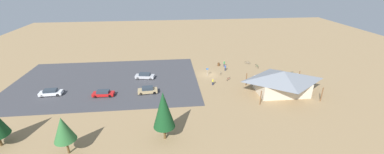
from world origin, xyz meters
TOP-DOWN VIEW (x-y plane):
  - ground at (0.00, 0.00)m, footprint 160.00×160.00m
  - parking_lot_asphalt at (25.47, 1.31)m, footprint 43.97×28.51m
  - bike_pavilion at (-13.98, 11.69)m, footprint 13.32×9.49m
  - trash_bin at (-3.88, -6.20)m, footprint 0.60×0.60m
  - lot_sign at (0.54, 0.62)m, footprint 0.56×0.08m
  - pine_mideast at (11.42, 24.94)m, footprint 3.38×3.38m
  - pine_far_east at (25.43, 26.83)m, footprint 3.04×3.04m
  - bicycle_orange_trailside at (-21.80, 6.60)m, footprint 1.12×1.34m
  - bicycle_teal_by_bin at (-21.38, 2.11)m, footprint 1.56×0.70m
  - bicycle_red_yard_front at (-4.22, 3.81)m, footprint 1.16×1.22m
  - bicycle_black_yard_right at (-18.56, 2.94)m, footprint 1.72×0.48m
  - bicycle_white_lone_west at (-3.09, 0.17)m, footprint 0.53×1.61m
  - bicycle_green_mid_cluster at (-14.24, -3.77)m, footprint 0.52×1.78m
  - bicycle_silver_yard_left at (-12.52, -6.82)m, footprint 1.37×1.00m
  - car_red_far_end at (24.39, 9.19)m, footprint 4.50×1.87m
  - car_white_mid_lot at (35.67, 7.61)m, footprint 4.63×1.96m
  - car_silver_aisle_side at (16.25, 0.71)m, footprint 4.87×2.51m
  - car_tan_near_entry at (15.09, 8.78)m, footprint 4.31×2.09m
  - visitor_at_bikes at (-4.88, -2.43)m, footprint 0.36×0.36m
  - visitor_crossing_yard at (-5.31, -5.54)m, footprint 0.37×0.36m
  - visitor_near_lot at (0.14, 6.16)m, footprint 0.40×0.37m

SIDE VIEW (x-z plane):
  - ground at x=0.00m, z-range 0.00..0.00m
  - parking_lot_asphalt at x=25.47m, z-range 0.00..0.05m
  - bicycle_red_yard_front at x=-4.22m, z-range -0.05..0.74m
  - bicycle_orange_trailside at x=-21.80m, z-range -0.06..0.77m
  - bicycle_silver_yard_left at x=-12.52m, z-range -0.05..0.78m
  - bicycle_white_lone_west at x=-3.09m, z-range -0.04..0.78m
  - bicycle_teal_by_bin at x=-21.38m, z-range -0.06..0.80m
  - bicycle_green_mid_cluster at x=-14.24m, z-range -0.04..0.80m
  - bicycle_black_yard_right at x=-18.56m, z-range -0.05..0.81m
  - trash_bin at x=-3.88m, z-range 0.00..0.90m
  - car_red_far_end at x=24.39m, z-range 0.05..1.36m
  - car_white_mid_lot at x=35.67m, z-range 0.05..1.45m
  - car_silver_aisle_side at x=16.25m, z-range 0.05..1.47m
  - car_tan_near_entry at x=15.09m, z-range 0.04..1.50m
  - visitor_near_lot at x=0.14m, z-range 0.04..1.69m
  - visitor_at_bikes at x=-4.88m, z-range 0.04..1.75m
  - visitor_crossing_yard at x=-5.31m, z-range 0.04..1.80m
  - lot_sign at x=0.54m, z-range 0.31..2.51m
  - bike_pavilion at x=-13.98m, z-range 0.39..5.47m
  - pine_far_east at x=25.43m, z-range 1.15..7.22m
  - pine_mideast at x=11.42m, z-range 1.12..9.37m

